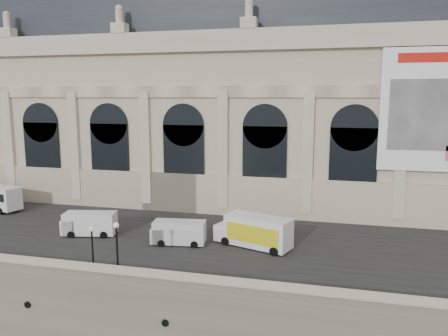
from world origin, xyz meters
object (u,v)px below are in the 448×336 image
Objects in this scene: van_b at (87,224)px; lamp_left at (93,250)px; van_c at (176,233)px; lamp_right at (117,250)px; box_truck at (254,231)px.

van_b is 1.47× the size of lamp_left.
van_c is 8.72m from lamp_right.
box_truck is at bearing 2.34° from van_b.
lamp_right is (-1.92, -8.44, 1.05)m from van_c.
van_b is 1.29× the size of lamp_right.
van_c is 0.69× the size of box_truck.
van_b is 1.06× the size of van_c.
van_c is 9.36m from lamp_left.
lamp_left is at bearing -116.81° from van_c.
box_truck is 2.01× the size of lamp_left.
lamp_right reaches higher than lamp_left.
van_b is 10.52m from lamp_left.
lamp_right is (2.29, -0.11, 0.27)m from lamp_left.
lamp_left reaches higher than box_truck.
van_b is 12.04m from lamp_right.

